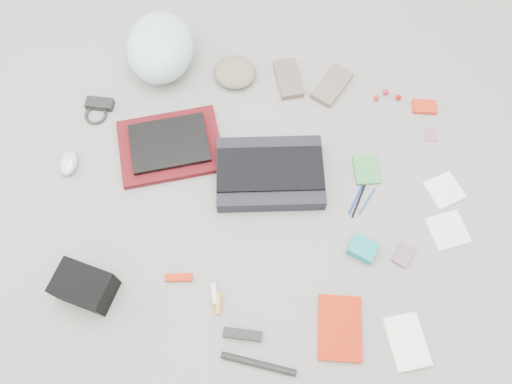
% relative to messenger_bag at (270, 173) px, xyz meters
% --- Properties ---
extents(ground_plane, '(4.00, 4.00, 0.00)m').
position_rel_messenger_bag_xyz_m(ground_plane, '(-0.04, -0.09, -0.03)').
color(ground_plane, slate).
extents(messenger_bag, '(0.46, 0.37, 0.07)m').
position_rel_messenger_bag_xyz_m(messenger_bag, '(0.00, 0.00, 0.00)').
color(messenger_bag, black).
rests_on(messenger_bag, ground_plane).
extents(bag_flap, '(0.43, 0.27, 0.01)m').
position_rel_messenger_bag_xyz_m(bag_flap, '(0.00, 0.00, 0.04)').
color(bag_flap, black).
rests_on(bag_flap, messenger_bag).
extents(laptop_sleeve, '(0.48, 0.43, 0.03)m').
position_rel_messenger_bag_xyz_m(laptop_sleeve, '(-0.42, 0.05, -0.02)').
color(laptop_sleeve, '#530C11').
rests_on(laptop_sleeve, ground_plane).
extents(laptop, '(0.37, 0.32, 0.02)m').
position_rel_messenger_bag_xyz_m(laptop, '(-0.42, 0.05, 0.00)').
color(laptop, black).
rests_on(laptop, laptop_sleeve).
extents(bike_helmet, '(0.34, 0.39, 0.21)m').
position_rel_messenger_bag_xyz_m(bike_helmet, '(-0.55, 0.45, 0.07)').
color(bike_helmet, '#B3E5E3').
rests_on(bike_helmet, ground_plane).
extents(beanie, '(0.21, 0.21, 0.06)m').
position_rel_messenger_bag_xyz_m(beanie, '(-0.23, 0.44, -0.00)').
color(beanie, '#7A6F59').
rests_on(beanie, ground_plane).
extents(mitten_left, '(0.16, 0.21, 0.03)m').
position_rel_messenger_bag_xyz_m(mitten_left, '(-0.01, 0.47, -0.02)').
color(mitten_left, '#6C574E').
rests_on(mitten_left, ground_plane).
extents(mitten_right, '(0.17, 0.22, 0.03)m').
position_rel_messenger_bag_xyz_m(mitten_right, '(0.18, 0.47, -0.02)').
color(mitten_right, '#706252').
rests_on(mitten_right, ground_plane).
extents(power_brick, '(0.12, 0.06, 0.03)m').
position_rel_messenger_bag_xyz_m(power_brick, '(-0.76, 0.19, -0.02)').
color(power_brick, black).
rests_on(power_brick, ground_plane).
extents(cable_coil, '(0.12, 0.12, 0.01)m').
position_rel_messenger_bag_xyz_m(cable_coil, '(-0.76, 0.14, -0.03)').
color(cable_coil, black).
rests_on(cable_coil, ground_plane).
extents(mouse, '(0.08, 0.12, 0.04)m').
position_rel_messenger_bag_xyz_m(mouse, '(-0.78, -0.10, -0.01)').
color(mouse, silver).
rests_on(mouse, ground_plane).
extents(camera_bag, '(0.21, 0.16, 0.12)m').
position_rel_messenger_bag_xyz_m(camera_bag, '(-0.55, -0.56, 0.03)').
color(camera_bag, black).
rests_on(camera_bag, ground_plane).
extents(multitool, '(0.10, 0.05, 0.02)m').
position_rel_messenger_bag_xyz_m(multitool, '(-0.25, -0.46, -0.03)').
color(multitool, '#BA1504').
rests_on(multitool, ground_plane).
extents(toiletry_tube_white, '(0.04, 0.08, 0.02)m').
position_rel_messenger_bag_xyz_m(toiletry_tube_white, '(-0.11, -0.49, -0.02)').
color(toiletry_tube_white, silver).
rests_on(toiletry_tube_white, ground_plane).
extents(toiletry_tube_orange, '(0.03, 0.08, 0.02)m').
position_rel_messenger_bag_xyz_m(toiletry_tube_orange, '(-0.09, -0.52, -0.02)').
color(toiletry_tube_orange, orange).
rests_on(toiletry_tube_orange, ground_plane).
extents(u_lock, '(0.13, 0.04, 0.03)m').
position_rel_messenger_bag_xyz_m(u_lock, '(0.02, -0.61, -0.02)').
color(u_lock, black).
rests_on(u_lock, ground_plane).
extents(bike_pump, '(0.26, 0.03, 0.02)m').
position_rel_messenger_bag_xyz_m(bike_pump, '(0.09, -0.69, -0.02)').
color(bike_pump, black).
rests_on(bike_pump, ground_plane).
extents(book_red, '(0.17, 0.24, 0.02)m').
position_rel_messenger_bag_xyz_m(book_red, '(0.34, -0.52, -0.02)').
color(book_red, red).
rests_on(book_red, ground_plane).
extents(book_white, '(0.18, 0.21, 0.02)m').
position_rel_messenger_bag_xyz_m(book_white, '(0.57, -0.52, -0.02)').
color(book_white, white).
rests_on(book_white, ground_plane).
extents(notepad, '(0.12, 0.15, 0.01)m').
position_rel_messenger_bag_xyz_m(notepad, '(0.37, 0.10, -0.03)').
color(notepad, '#37853D').
rests_on(notepad, ground_plane).
extents(pen_blue, '(0.04, 0.13, 0.01)m').
position_rel_messenger_bag_xyz_m(pen_blue, '(0.34, -0.03, -0.03)').
color(pen_blue, '#0D279F').
rests_on(pen_blue, ground_plane).
extents(pen_black, '(0.04, 0.14, 0.01)m').
position_rel_messenger_bag_xyz_m(pen_black, '(0.35, -0.04, -0.03)').
color(pen_black, black).
rests_on(pen_black, ground_plane).
extents(pen_navy, '(0.05, 0.12, 0.01)m').
position_rel_messenger_bag_xyz_m(pen_navy, '(0.39, -0.03, -0.03)').
color(pen_navy, navy).
rests_on(pen_navy, ground_plane).
extents(accordion_wallet, '(0.11, 0.10, 0.05)m').
position_rel_messenger_bag_xyz_m(accordion_wallet, '(0.39, -0.23, -0.01)').
color(accordion_wallet, '#098E88').
rests_on(accordion_wallet, ground_plane).
extents(card_deck, '(0.08, 0.10, 0.02)m').
position_rel_messenger_bag_xyz_m(card_deck, '(0.54, -0.22, -0.03)').
color(card_deck, slate).
rests_on(card_deck, ground_plane).
extents(napkin_top, '(0.17, 0.17, 0.01)m').
position_rel_messenger_bag_xyz_m(napkin_top, '(0.67, 0.08, -0.03)').
color(napkin_top, white).
rests_on(napkin_top, ground_plane).
extents(napkin_bottom, '(0.18, 0.18, 0.01)m').
position_rel_messenger_bag_xyz_m(napkin_bottom, '(0.69, -0.09, -0.03)').
color(napkin_bottom, white).
rests_on(napkin_bottom, ground_plane).
extents(lollipop_a, '(0.03, 0.03, 0.02)m').
position_rel_messenger_bag_xyz_m(lollipop_a, '(0.37, 0.44, -0.02)').
color(lollipop_a, '#AD1C19').
rests_on(lollipop_a, ground_plane).
extents(lollipop_b, '(0.03, 0.03, 0.02)m').
position_rel_messenger_bag_xyz_m(lollipop_b, '(0.41, 0.48, -0.02)').
color(lollipop_b, '#A31526').
rests_on(lollipop_b, ground_plane).
extents(lollipop_c, '(0.02, 0.02, 0.02)m').
position_rel_messenger_bag_xyz_m(lollipop_c, '(0.46, 0.46, -0.02)').
color(lollipop_c, '#A9070A').
rests_on(lollipop_c, ground_plane).
extents(altoids_tin, '(0.11, 0.07, 0.02)m').
position_rel_messenger_bag_xyz_m(altoids_tin, '(0.57, 0.44, -0.02)').
color(altoids_tin, red).
rests_on(altoids_tin, ground_plane).
extents(stamp_sheet, '(0.05, 0.06, 0.00)m').
position_rel_messenger_bag_xyz_m(stamp_sheet, '(0.61, 0.31, -0.03)').
color(stamp_sheet, '#925D78').
rests_on(stamp_sheet, ground_plane).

